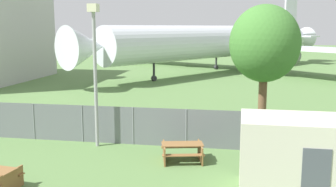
# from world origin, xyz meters

# --- Properties ---
(perimeter_fence) EXTENTS (56.07, 0.07, 1.81)m
(perimeter_fence) POSITION_xyz_m (0.00, 10.45, 0.91)
(perimeter_fence) COLOR slate
(perimeter_fence) RESTS_ON ground
(airplane) EXTENTS (32.67, 38.98, 11.48)m
(airplane) POSITION_xyz_m (3.20, 42.56, 3.73)
(airplane) COLOR silver
(airplane) RESTS_ON ground
(portable_cabin) EXTENTS (3.51, 2.40, 2.61)m
(portable_cabin) POSITION_xyz_m (6.72, 6.00, 1.30)
(portable_cabin) COLOR beige
(portable_cabin) RESTS_ON ground
(picnic_bench_near_cabin) EXTENTS (1.98, 1.75, 0.76)m
(picnic_bench_near_cabin) POSITION_xyz_m (2.63, 8.51, 0.47)
(picnic_bench_near_cabin) COLOR brown
(picnic_bench_near_cabin) RESTS_ON ground
(tree_near_hangar) EXTENTS (3.66, 3.66, 6.71)m
(tree_near_hangar) POSITION_xyz_m (6.16, 13.98, 4.66)
(tree_near_hangar) COLOR brown
(tree_near_hangar) RESTS_ON ground
(light_mast) EXTENTS (0.44, 0.44, 6.56)m
(light_mast) POSITION_xyz_m (-1.61, 9.91, 4.10)
(light_mast) COLOR #99999E
(light_mast) RESTS_ON ground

